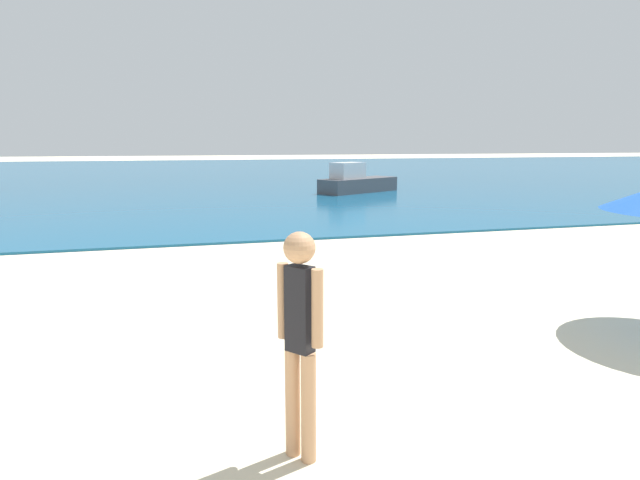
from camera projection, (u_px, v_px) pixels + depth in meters
name	position (u px, v px, depth m)	size (l,w,h in m)	color
water	(205.00, 173.00, 41.17)	(160.00, 60.00, 0.06)	#14567F
person_standing	(300.00, 333.00, 3.85)	(0.28, 0.33, 1.73)	tan
boat_near	(356.00, 182.00, 24.58)	(4.22, 3.09, 1.39)	#4C4C51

